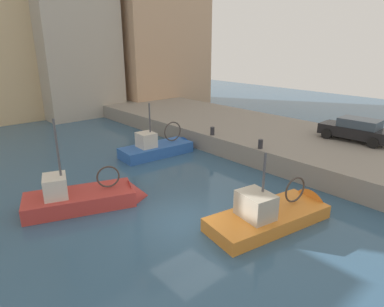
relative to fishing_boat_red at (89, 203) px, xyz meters
The scene contains 9 objects.
water_surface 4.86m from the fishing_boat_red, 59.67° to the right, with size 80.00×80.00×0.00m, color #335675.
quay_wall 14.58m from the fishing_boat_red, 16.72° to the right, with size 9.00×56.00×1.20m, color gray.
fishing_boat_red is the anchor object (origin of this frame).
fishing_boat_orange 8.39m from the fishing_boat_red, 51.39° to the right, with size 6.32×3.03×4.11m.
fishing_boat_blue 7.85m from the fishing_boat_red, 28.60° to the left, with size 5.70×2.40×4.36m.
parked_car_black 16.52m from the fishing_boat_red, 18.33° to the right, with size 2.02×4.21×1.44m.
mooring_bollard_mid 10.14m from the fishing_boat_red, 12.60° to the right, with size 0.28×0.28×0.55m, color #2D2D33.
mooring_bollard_north 10.06m from the fishing_boat_red, 10.46° to the left, with size 0.28×0.28×0.55m, color #2D2D33.
waterfront_building_east 25.24m from the fishing_boat_red, 68.43° to the left, with size 7.86×9.07×21.82m.
Camera 1 is at (-7.95, -9.20, 7.14)m, focal length 30.87 mm.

